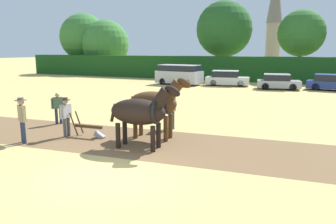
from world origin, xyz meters
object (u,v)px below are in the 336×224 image
(tree_center_left, at_px, (224,29))
(farmer_beside_team, at_px, (172,107))
(farmer_at_plow, at_px, (66,114))
(tree_left, at_px, (105,44))
(draft_horse_lead_right, at_px, (155,103))
(parked_van, at_px, (179,74))
(parked_car_center_left, at_px, (278,82))
(plow, at_px, (91,130))
(tree_far_left, at_px, (84,37))
(parked_car_center, at_px, (332,83))
(parked_car_left, at_px, (227,78))
(draft_horse_lead_left, at_px, (141,112))
(farmer_onlooker_left, at_px, (22,116))
(tree_center, at_px, (301,33))
(church_spire, at_px, (275,15))
(farmer_onlooker_right, at_px, (58,106))

(tree_center_left, distance_m, farmer_beside_team, 29.14)
(farmer_at_plow, bearing_deg, tree_left, 123.77)
(draft_horse_lead_right, relative_size, parked_van, 0.57)
(farmer_at_plow, xyz_separation_m, parked_van, (-3.59, 21.27, 0.09))
(parked_van, bearing_deg, parked_car_center_left, 5.75)
(farmer_at_plow, bearing_deg, tree_center_left, 94.52)
(tree_left, bearing_deg, plow, -56.29)
(tree_far_left, xyz_separation_m, parked_car_center, (35.16, -9.84, -4.82))
(parked_car_left, bearing_deg, tree_left, 146.31)
(draft_horse_lead_left, xyz_separation_m, farmer_onlooker_left, (-4.56, -1.28, -0.31))
(farmer_beside_team, bearing_deg, tree_center, 47.27)
(draft_horse_lead_right, distance_m, parked_car_center_left, 20.14)
(tree_far_left, xyz_separation_m, parked_car_center_left, (30.61, -10.96, -4.84))
(tree_left, xyz_separation_m, parked_car_center, (30.92, -9.57, -3.78))
(tree_left, height_order, tree_center, tree_center)
(farmer_beside_team, bearing_deg, tree_center_left, 65.86)
(draft_horse_lead_right, bearing_deg, tree_far_left, 127.30)
(parked_car_left, bearing_deg, plow, -100.03)
(tree_far_left, height_order, farmer_beside_team, tree_far_left)
(plow, bearing_deg, parked_car_center, 61.13)
(draft_horse_lead_right, xyz_separation_m, plow, (-2.55, -0.94, -1.16))
(tree_center_left, xyz_separation_m, farmer_onlooker_left, (0.70, -32.84, -5.09))
(tree_center_left, bearing_deg, farmer_beside_team, -79.79)
(draft_horse_lead_left, height_order, draft_horse_lead_right, draft_horse_lead_right)
(farmer_beside_team, distance_m, parked_car_center_left, 18.26)
(tree_left, relative_size, parked_car_left, 1.78)
(farmer_beside_team, height_order, parked_car_center, farmer_beside_team)
(draft_horse_lead_right, bearing_deg, tree_center, 77.53)
(tree_center_left, height_order, farmer_at_plow, tree_center_left)
(draft_horse_lead_right, height_order, parked_car_left, draft_horse_lead_right)
(tree_center_left, xyz_separation_m, draft_horse_lead_right, (5.14, -30.11, -4.68))
(parked_car_center_left, bearing_deg, draft_horse_lead_right, -106.68)
(church_spire, bearing_deg, farmer_at_plow, -91.98)
(tree_left, xyz_separation_m, farmer_at_plow, (20.07, -31.90, -3.51))
(tree_far_left, height_order, farmer_at_plow, tree_far_left)
(plow, bearing_deg, farmer_onlooker_left, -141.41)
(tree_left, height_order, parked_car_center_left, tree_left)
(parked_van, bearing_deg, farmer_onlooker_right, -79.38)
(tree_far_left, distance_m, parked_car_center_left, 32.87)
(draft_horse_lead_left, bearing_deg, church_spire, 87.21)
(farmer_beside_team, bearing_deg, tree_left, 94.98)
(tree_far_left, bearing_deg, tree_left, -3.57)
(church_spire, xyz_separation_m, parked_car_left, (-0.63, -31.11, -8.98))
(tree_far_left, height_order, tree_center_left, tree_center_left)
(farmer_onlooker_left, relative_size, parked_car_left, 0.40)
(parked_van, distance_m, parked_car_left, 4.93)
(farmer_onlooker_left, distance_m, parked_car_center, 26.53)
(farmer_onlooker_left, bearing_deg, plow, -16.43)
(tree_center, xyz_separation_m, farmer_onlooker_right, (-9.61, -29.14, -4.56))
(parked_car_left, bearing_deg, parked_car_center, -9.45)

